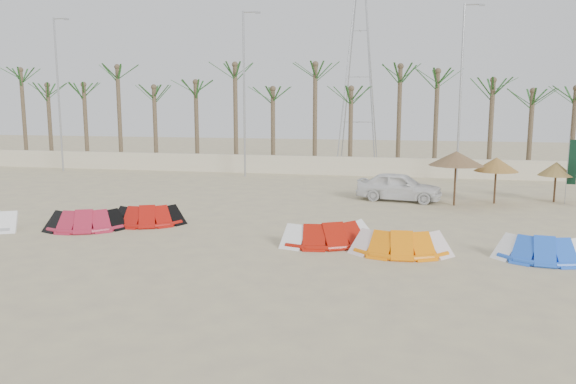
% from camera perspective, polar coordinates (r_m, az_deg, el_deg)
% --- Properties ---
extents(ground, '(120.00, 120.00, 0.00)m').
position_cam_1_polar(ground, '(18.26, -3.95, -6.96)').
color(ground, '#C9BB88').
rests_on(ground, ground).
extents(boundary_wall, '(60.00, 0.30, 1.30)m').
position_cam_1_polar(boundary_wall, '(39.41, 4.85, 2.67)').
color(boundary_wall, beige).
rests_on(boundary_wall, ground).
extents(palm_line, '(52.00, 4.00, 7.70)m').
position_cam_1_polar(palm_line, '(40.61, 6.19, 11.03)').
color(palm_line, brown).
rests_on(palm_line, ground).
extents(lamp_a, '(1.25, 0.14, 11.00)m').
position_cam_1_polar(lamp_a, '(44.45, -22.26, 9.37)').
color(lamp_a, '#A5A8AD').
rests_on(lamp_a, ground).
extents(lamp_b, '(1.25, 0.14, 11.00)m').
position_cam_1_polar(lamp_b, '(38.43, -4.43, 10.15)').
color(lamp_b, '#A5A8AD').
rests_on(lamp_b, ground).
extents(lamp_c, '(1.25, 0.14, 11.00)m').
position_cam_1_polar(lamp_c, '(37.01, 17.18, 9.82)').
color(lamp_c, '#A5A8AD').
rests_on(lamp_c, ground).
extents(pylon, '(3.00, 3.00, 14.00)m').
position_cam_1_polar(pylon, '(45.31, 7.05, 2.64)').
color(pylon, '#A5A8AD').
rests_on(pylon, ground).
extents(kite_red_left, '(3.45, 2.43, 0.90)m').
position_cam_1_polar(kite_red_left, '(23.97, -19.52, -2.56)').
color(kite_red_left, '#A31C35').
rests_on(kite_red_left, ground).
extents(kite_red_mid, '(3.33, 2.37, 0.90)m').
position_cam_1_polar(kite_red_mid, '(24.19, -13.75, -2.20)').
color(kite_red_mid, '#A7110A').
rests_on(kite_red_mid, ground).
extents(kite_red_right, '(3.93, 2.84, 0.90)m').
position_cam_1_polar(kite_red_right, '(20.44, 4.40, -4.01)').
color(kite_red_right, '#A61508').
rests_on(kite_red_right, ground).
extents(kite_orange, '(3.33, 1.71, 0.90)m').
position_cam_1_polar(kite_orange, '(19.45, 11.41, -4.85)').
color(kite_orange, orange).
rests_on(kite_orange, ground).
extents(kite_blue, '(3.06, 1.79, 0.90)m').
position_cam_1_polar(kite_blue, '(20.03, 24.33, -5.09)').
color(kite_blue, blue).
rests_on(kite_blue, ground).
extents(parasol_left, '(2.65, 2.65, 2.69)m').
position_cam_1_polar(parasol_left, '(28.64, 16.71, 3.29)').
color(parasol_left, '#4C331E').
rests_on(parasol_left, ground).
extents(parasol_mid, '(2.16, 2.16, 2.33)m').
position_cam_1_polar(parasol_mid, '(29.89, 20.41, 2.64)').
color(parasol_mid, '#4C331E').
rests_on(parasol_mid, ground).
extents(parasol_right, '(1.76, 1.76, 2.06)m').
position_cam_1_polar(parasol_right, '(31.55, 25.59, 2.12)').
color(parasol_right, '#4C331E').
rests_on(parasol_right, ground).
extents(flag_green, '(0.45, 0.05, 3.41)m').
position_cam_1_polar(flag_green, '(31.18, 26.84, 2.56)').
color(flag_green, '#A5A8AD').
rests_on(flag_green, ground).
extents(car, '(4.57, 2.48, 1.47)m').
position_cam_1_polar(car, '(29.57, 11.23, 0.55)').
color(car, white).
rests_on(car, ground).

